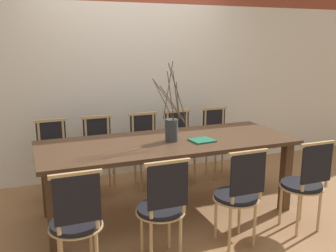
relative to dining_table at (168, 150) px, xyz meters
The scene contains 14 objects.
ground_plane 0.67m from the dining_table, ahead, with size 16.00×16.00×0.00m, color #9E7047.
wall_rear 1.62m from the dining_table, 90.00° to the left, with size 12.00×0.06×3.20m.
dining_table is the anchor object (origin of this frame).
chair_near_leftend 1.32m from the dining_table, 141.67° to the right, with size 0.40×0.40×0.89m.
chair_near_left 0.91m from the dining_table, 114.21° to the right, with size 0.40×0.40×0.89m.
chair_near_center 0.89m from the dining_table, 67.97° to the right, with size 0.40×0.40×0.89m.
chair_near_right 1.32m from the dining_table, 38.17° to the right, with size 0.40×0.40×0.89m.
chair_far_leftend 1.34m from the dining_table, 142.25° to the left, with size 0.40×0.40×0.89m.
chair_far_left 0.99m from the dining_table, 123.25° to the left, with size 0.40×0.40×0.89m.
chair_far_center 0.83m from the dining_table, 87.64° to the left, with size 0.40×0.40×0.89m.
chair_far_right 0.96m from the dining_table, 59.07° to the left, with size 0.40×0.40×0.89m.
chair_far_rightend 1.31m from the dining_table, 38.59° to the left, with size 0.40×0.40×0.89m.
vase_centerpiece 0.23m from the dining_table, 46.13° to the right, with size 0.34×0.29×0.78m.
book_stack 0.35m from the dining_table, 24.08° to the right, with size 0.24×0.22×0.02m.
Camera 1 is at (-1.31, -3.34, 1.74)m, focal length 40.00 mm.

